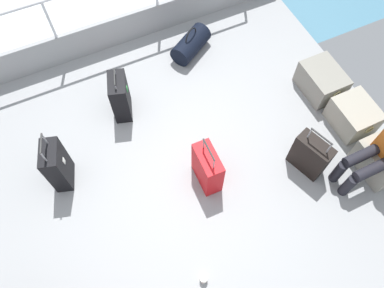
{
  "coord_description": "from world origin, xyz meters",
  "views": [
    {
      "loc": [
        1.7,
        -0.6,
        4.02
      ],
      "look_at": [
        -0.14,
        0.25,
        0.25
      ],
      "focal_mm": 35.34,
      "sensor_mm": 36.0,
      "label": 1
    }
  ],
  "objects_px": {
    "cargo_crate_0": "(322,81)",
    "duffel_bag": "(191,44)",
    "suitcase_1": "(310,155)",
    "suitcase_4": "(207,168)",
    "cargo_crate_1": "(353,116)",
    "suitcase_5": "(57,166)",
    "suitcase_3": "(120,97)",
    "cargo_crate_2": "(383,159)",
    "paper_cup": "(204,279)"
  },
  "relations": [
    {
      "from": "cargo_crate_0",
      "to": "duffel_bag",
      "type": "height_order",
      "value": "duffel_bag"
    },
    {
      "from": "suitcase_1",
      "to": "suitcase_4",
      "type": "xyz_separation_m",
      "value": [
        -0.34,
        -1.11,
        0.01
      ]
    },
    {
      "from": "suitcase_1",
      "to": "suitcase_4",
      "type": "distance_m",
      "value": 1.16
    },
    {
      "from": "cargo_crate_1",
      "to": "suitcase_1",
      "type": "distance_m",
      "value": 0.86
    },
    {
      "from": "suitcase_5",
      "to": "duffel_bag",
      "type": "relative_size",
      "value": 1.31
    },
    {
      "from": "duffel_bag",
      "to": "cargo_crate_0",
      "type": "bearing_deg",
      "value": 43.71
    },
    {
      "from": "suitcase_1",
      "to": "suitcase_3",
      "type": "relative_size",
      "value": 1.02
    },
    {
      "from": "cargo_crate_1",
      "to": "suitcase_1",
      "type": "bearing_deg",
      "value": -72.46
    },
    {
      "from": "cargo_crate_2",
      "to": "suitcase_3",
      "type": "relative_size",
      "value": 0.82
    },
    {
      "from": "cargo_crate_0",
      "to": "suitcase_3",
      "type": "xyz_separation_m",
      "value": [
        -0.76,
        -2.41,
        0.12
      ]
    },
    {
      "from": "suitcase_1",
      "to": "paper_cup",
      "type": "distance_m",
      "value": 1.76
    },
    {
      "from": "suitcase_1",
      "to": "suitcase_3",
      "type": "bearing_deg",
      "value": -134.47
    },
    {
      "from": "cargo_crate_0",
      "to": "duffel_bag",
      "type": "bearing_deg",
      "value": -136.29
    },
    {
      "from": "cargo_crate_2",
      "to": "duffel_bag",
      "type": "xyz_separation_m",
      "value": [
        -2.51,
        -1.23,
        -0.04
      ]
    },
    {
      "from": "cargo_crate_0",
      "to": "duffel_bag",
      "type": "relative_size",
      "value": 0.93
    },
    {
      "from": "cargo_crate_2",
      "to": "suitcase_5",
      "type": "height_order",
      "value": "suitcase_5"
    },
    {
      "from": "suitcase_3",
      "to": "paper_cup",
      "type": "bearing_deg",
      "value": 0.51
    },
    {
      "from": "suitcase_3",
      "to": "suitcase_5",
      "type": "xyz_separation_m",
      "value": [
        0.59,
        -0.92,
        0.03
      ]
    },
    {
      "from": "cargo_crate_2",
      "to": "duffel_bag",
      "type": "relative_size",
      "value": 0.88
    },
    {
      "from": "cargo_crate_2",
      "to": "suitcase_3",
      "type": "height_order",
      "value": "suitcase_3"
    },
    {
      "from": "suitcase_3",
      "to": "duffel_bag",
      "type": "bearing_deg",
      "value": 114.18
    },
    {
      "from": "cargo_crate_1",
      "to": "suitcase_5",
      "type": "xyz_separation_m",
      "value": [
        -0.77,
        -3.39,
        0.16
      ]
    },
    {
      "from": "cargo_crate_2",
      "to": "cargo_crate_1",
      "type": "bearing_deg",
      "value": 175.02
    },
    {
      "from": "duffel_bag",
      "to": "paper_cup",
      "type": "height_order",
      "value": "duffel_bag"
    },
    {
      "from": "suitcase_3",
      "to": "suitcase_4",
      "type": "relative_size",
      "value": 0.96
    },
    {
      "from": "cargo_crate_2",
      "to": "paper_cup",
      "type": "xyz_separation_m",
      "value": [
        0.28,
        -2.39,
        -0.13
      ]
    },
    {
      "from": "cargo_crate_1",
      "to": "suitcase_5",
      "type": "distance_m",
      "value": 3.48
    },
    {
      "from": "cargo_crate_0",
      "to": "suitcase_4",
      "type": "xyz_separation_m",
      "value": [
        0.52,
        -1.87,
        0.1
      ]
    },
    {
      "from": "suitcase_5",
      "to": "duffel_bag",
      "type": "distance_m",
      "value": 2.39
    },
    {
      "from": "paper_cup",
      "to": "suitcase_4",
      "type": "bearing_deg",
      "value": 152.29
    },
    {
      "from": "cargo_crate_1",
      "to": "cargo_crate_2",
      "type": "distance_m",
      "value": 0.63
    },
    {
      "from": "suitcase_1",
      "to": "duffel_bag",
      "type": "bearing_deg",
      "value": -167.79
    },
    {
      "from": "cargo_crate_1",
      "to": "cargo_crate_2",
      "type": "xyz_separation_m",
      "value": [
        0.63,
        -0.05,
        0.01
      ]
    },
    {
      "from": "suitcase_5",
      "to": "paper_cup",
      "type": "xyz_separation_m",
      "value": [
        1.68,
        0.94,
        -0.28
      ]
    },
    {
      "from": "suitcase_1",
      "to": "paper_cup",
      "type": "bearing_deg",
      "value": -68.32
    },
    {
      "from": "suitcase_3",
      "to": "suitcase_4",
      "type": "xyz_separation_m",
      "value": [
        1.27,
        0.54,
        -0.03
      ]
    },
    {
      "from": "cargo_crate_1",
      "to": "suitcase_5",
      "type": "height_order",
      "value": "suitcase_5"
    },
    {
      "from": "suitcase_3",
      "to": "suitcase_4",
      "type": "bearing_deg",
      "value": 22.9
    },
    {
      "from": "cargo_crate_1",
      "to": "suitcase_4",
      "type": "relative_size",
      "value": 0.76
    },
    {
      "from": "paper_cup",
      "to": "cargo_crate_0",
      "type": "bearing_deg",
      "value": 122.13
    },
    {
      "from": "cargo_crate_2",
      "to": "suitcase_3",
      "type": "xyz_separation_m",
      "value": [
        -1.98,
        -2.41,
        0.12
      ]
    },
    {
      "from": "cargo_crate_1",
      "to": "cargo_crate_2",
      "type": "bearing_deg",
      "value": -4.98
    },
    {
      "from": "suitcase_1",
      "to": "cargo_crate_1",
      "type": "bearing_deg",
      "value": 107.54
    },
    {
      "from": "suitcase_4",
      "to": "suitcase_5",
      "type": "height_order",
      "value": "suitcase_5"
    },
    {
      "from": "suitcase_1",
      "to": "suitcase_3",
      "type": "height_order",
      "value": "suitcase_1"
    },
    {
      "from": "cargo_crate_2",
      "to": "suitcase_4",
      "type": "bearing_deg",
      "value": -110.74
    },
    {
      "from": "suitcase_5",
      "to": "duffel_bag",
      "type": "bearing_deg",
      "value": 117.93
    },
    {
      "from": "cargo_crate_1",
      "to": "suitcase_3",
      "type": "relative_size",
      "value": 0.79
    },
    {
      "from": "paper_cup",
      "to": "suitcase_1",
      "type": "bearing_deg",
      "value": 111.68
    },
    {
      "from": "cargo_crate_0",
      "to": "suitcase_5",
      "type": "distance_m",
      "value": 3.35
    }
  ]
}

